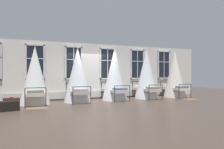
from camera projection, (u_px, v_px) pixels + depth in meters
name	position (u px, v px, depth m)	size (l,w,h in m)	color
ground	(97.00, 101.00, 10.41)	(26.70, 26.70, 0.00)	#4C3D33
back_wall_with_windows	(91.00, 71.00, 11.50)	(14.35, 0.10, 3.06)	silver
window_bank	(91.00, 80.00, 11.39)	(10.63, 0.10, 2.79)	black
cot_second	(35.00, 76.00, 9.32)	(1.34, 1.83, 2.63)	black
cot_third	(78.00, 75.00, 10.07)	(1.34, 1.83, 2.69)	black
cot_fourth	(115.00, 74.00, 10.84)	(1.34, 1.84, 2.79)	black
cot_fifth	(146.00, 74.00, 11.60)	(1.34, 1.83, 2.78)	black
cot_sixth	(175.00, 75.00, 12.30)	(1.34, 1.84, 2.78)	black
rug_second	(37.00, 108.00, 8.17)	(0.80, 0.56, 0.01)	brown
rug_sixth	(190.00, 99.00, 11.10)	(0.80, 0.56, 0.01)	brown
suitcase_dark	(12.00, 103.00, 7.97)	(0.59, 0.30, 0.47)	#5B231E
travel_trunk	(9.00, 106.00, 7.63)	(0.64, 0.40, 0.36)	black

